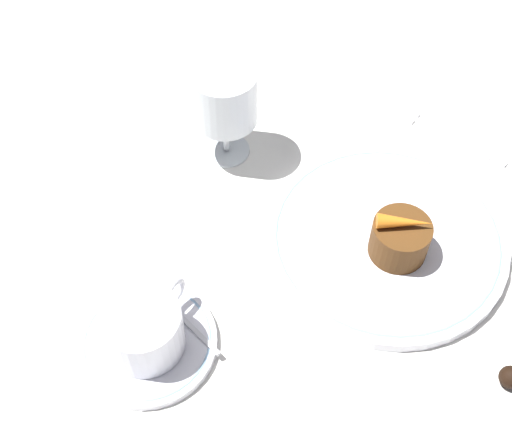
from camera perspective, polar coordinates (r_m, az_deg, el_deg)
The scene contains 10 objects.
ground_plane at distance 0.85m, azimuth 8.22°, elevation 0.11°, with size 3.00×3.00×0.00m, color white.
dinner_plate at distance 0.82m, azimuth 10.41°, elevation -1.56°, with size 0.27×0.27×0.01m.
saucer at distance 0.75m, azimuth -8.66°, elevation -9.67°, with size 0.14×0.14×0.01m.
coffee_cup at distance 0.72m, azimuth -8.98°, elevation -8.60°, with size 0.11×0.08×0.06m.
spoon at distance 0.76m, azimuth -6.53°, elevation -7.25°, with size 0.03×0.11×0.00m.
wine_glass at distance 0.84m, azimuth -2.54°, elevation 9.54°, with size 0.08×0.08×0.13m.
fork at distance 0.96m, azimuth 13.62°, elevation 7.34°, with size 0.03×0.18×0.01m.
dessert_cake at distance 0.79m, azimuth 11.43°, elevation -1.53°, with size 0.06×0.06×0.05m.
carrot_garnish at distance 0.77m, azimuth 11.80°, elevation -0.21°, with size 0.04×0.06×0.02m.
chocolate_truffle at distance 0.77m, azimuth 19.68°, elevation -11.80°, with size 0.02×0.02×0.02m.
Camera 1 is at (-0.48, -0.18, 0.67)m, focal length 50.00 mm.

